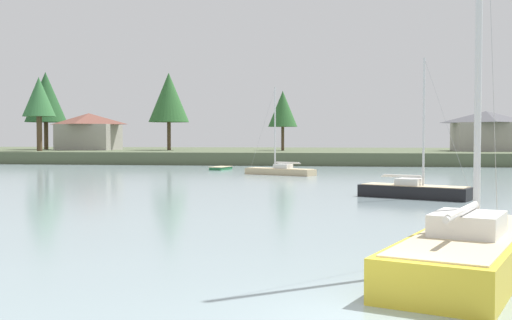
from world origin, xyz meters
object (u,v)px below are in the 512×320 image
Objects in this scene: sailboat_black at (414,195)px; sailboat_yellow at (471,260)px; sailboat_sand at (280,173)px; dinghy_green at (221,169)px.

sailboat_black is 20.75m from sailboat_yellow.
sailboat_yellow is at bearing -77.35° from sailboat_sand.
sailboat_black is at bearing -59.58° from dinghy_green.
sailboat_sand is at bearing -48.84° from dinghy_green.
sailboat_sand is at bearing 115.29° from sailboat_black.
sailboat_black reaches higher than dinghy_green.
dinghy_green is at bearing 131.16° from sailboat_sand.
sailboat_yellow is 43.82m from sailboat_sand.
sailboat_black is (18.09, -30.82, 0.07)m from dinghy_green.
dinghy_green is at bearing 120.42° from sailboat_black.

